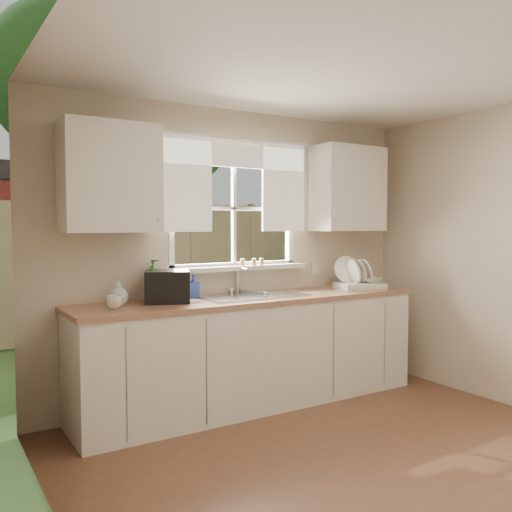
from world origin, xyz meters
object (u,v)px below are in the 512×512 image
soap_bottle_a (153,280)px  cup (114,302)px  dish_rack (359,281)px  black_appliance (167,286)px

soap_bottle_a → cup: soap_bottle_a is taller
cup → dish_rack: bearing=23.2°
cup → black_appliance: size_ratio=0.36×
dish_rack → black_appliance: 1.88m
dish_rack → black_appliance: (-1.88, 0.10, 0.05)m
black_appliance → soap_bottle_a: bearing=139.5°
soap_bottle_a → dish_rack: bearing=-28.5°
cup → soap_bottle_a: bearing=53.8°
soap_bottle_a → cup: (-0.38, -0.23, -0.12)m
black_appliance → dish_rack: bearing=18.7°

